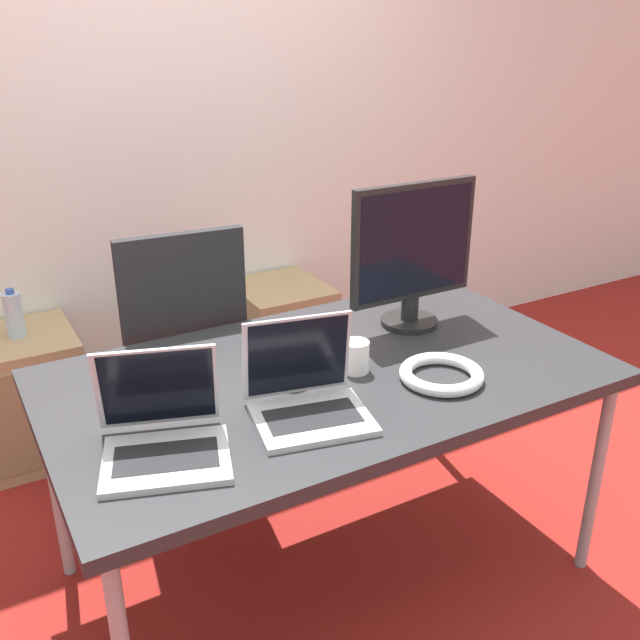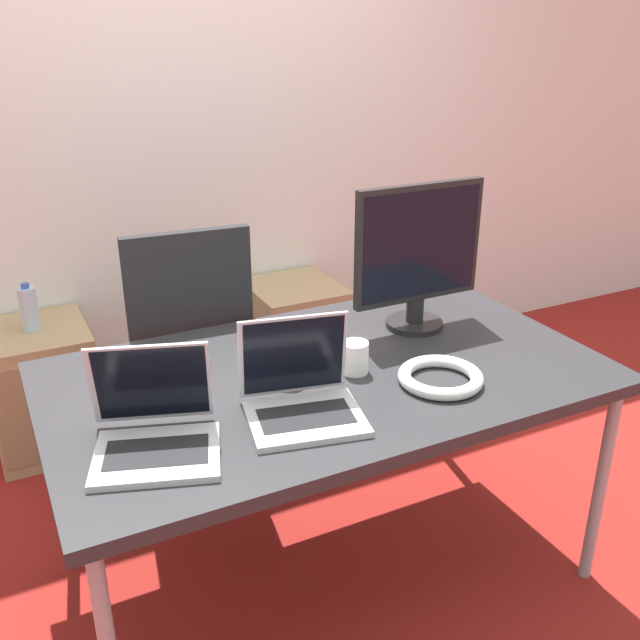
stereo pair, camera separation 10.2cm
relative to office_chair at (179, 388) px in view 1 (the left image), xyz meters
The scene contains 14 objects.
ground_plane 0.89m from the office_chair, 72.39° to the right, with size 14.00×14.00×0.00m, color maroon.
wall_back 1.19m from the office_chair, 72.70° to the left, with size 10.00×0.05×2.60m.
desk 0.84m from the office_chair, 72.39° to the right, with size 1.67×0.96×0.76m.
office_chair is the anchor object (origin of this frame).
cabinet_left 0.72m from the office_chair, 135.32° to the left, with size 0.42×0.46×0.55m.
cabinet_right 0.86m from the office_chair, 35.60° to the left, with size 0.42×0.46×0.55m.
water_bottle 0.75m from the office_chair, 135.19° to the left, with size 0.07×0.07×0.21m.
laptop_left 1.03m from the office_chair, 86.30° to the right, with size 0.35×0.33×0.26m.
laptop_right 1.07m from the office_chair, 109.63° to the right, with size 0.36×0.37×0.25m.
monitor 1.07m from the office_chair, 41.23° to the right, with size 0.47×0.20×0.50m.
mouse 0.86m from the office_chair, 61.67° to the right, with size 0.04×0.06×0.03m.
coffee_cup_white 0.94m from the office_chair, 68.63° to the right, with size 0.08×0.08×0.10m.
coffee_cup_brown 0.85m from the office_chair, 81.82° to the right, with size 0.08×0.08×0.10m.
cable_coil 1.15m from the office_chair, 62.58° to the right, with size 0.25×0.25×0.04m.
Camera 1 is at (-0.97, -1.66, 1.75)m, focal length 40.00 mm.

